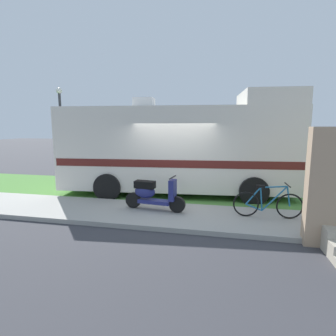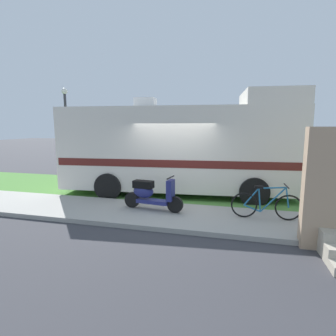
% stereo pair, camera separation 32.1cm
% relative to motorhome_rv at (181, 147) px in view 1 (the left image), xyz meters
% --- Properties ---
extents(ground_plane, '(80.00, 80.00, 0.00)m').
position_rel_motorhome_rv_xyz_m(ground_plane, '(0.01, -1.45, -1.68)').
color(ground_plane, '#38383D').
extents(sidewalk, '(24.00, 2.00, 0.12)m').
position_rel_motorhome_rv_xyz_m(sidewalk, '(0.01, -2.65, -1.62)').
color(sidewalk, '#9E9B93').
rests_on(sidewalk, ground).
extents(grass_strip, '(24.00, 3.40, 0.08)m').
position_rel_motorhome_rv_xyz_m(grass_strip, '(0.01, 0.05, -1.64)').
color(grass_strip, '#4C8438').
rests_on(grass_strip, ground).
extents(motorhome_rv, '(8.09, 3.26, 3.53)m').
position_rel_motorhome_rv_xyz_m(motorhome_rv, '(0.00, 0.00, 0.00)').
color(motorhome_rv, silver).
rests_on(motorhome_rv, ground).
extents(scooter, '(1.74, 0.53, 0.97)m').
position_rel_motorhome_rv_xyz_m(scooter, '(-0.38, -2.44, -1.10)').
color(scooter, black).
rests_on(scooter, ground).
extents(bicycle, '(1.70, 0.52, 0.88)m').
position_rel_motorhome_rv_xyz_m(bicycle, '(2.63, -2.45, -1.19)').
color(bicycle, black).
rests_on(bicycle, ground).
extents(pickup_truck_near, '(5.69, 2.33, 1.85)m').
position_rel_motorhome_rv_xyz_m(pickup_truck_near, '(-0.38, 4.34, -0.70)').
color(pickup_truck_near, silver).
rests_on(pickup_truck_near, ground).
extents(street_lamp_post, '(0.28, 0.28, 4.20)m').
position_rel_motorhome_rv_xyz_m(street_lamp_post, '(-6.12, 2.15, 0.87)').
color(street_lamp_post, '#333338').
rests_on(street_lamp_post, ground).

